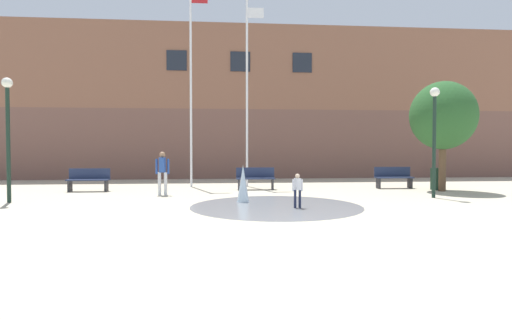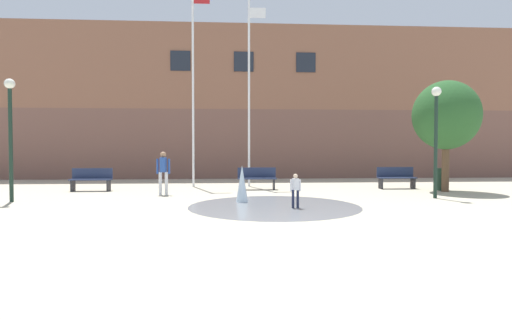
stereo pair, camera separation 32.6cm
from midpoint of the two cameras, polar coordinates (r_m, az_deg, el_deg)
ground_plane at (r=7.31m, az=3.41°, el=-11.85°), size 100.00×100.00×0.00m
library_building at (r=25.54m, az=-1.61°, el=7.61°), size 36.00×6.05×8.71m
splash_fountain at (r=12.24m, az=1.14°, el=-5.04°), size 5.06×5.06×1.19m
park_bench_far_left at (r=17.27m, az=-21.97°, el=-2.54°), size 1.60×0.44×0.91m
park_bench_left_of_flagpoles at (r=16.59m, az=0.69°, el=-2.59°), size 1.60×0.44×0.91m
park_bench_near_trashcan at (r=18.06m, az=19.89°, el=-2.34°), size 1.60×0.44×0.91m
adult_watching at (r=14.97m, az=-12.50°, el=-1.34°), size 0.50×0.35×1.59m
child_running at (r=11.48m, az=6.47°, el=-3.99°), size 0.31×0.24×0.99m
flagpole_left at (r=18.22m, az=-8.39°, el=11.20°), size 0.80×0.10×8.96m
flagpole_right at (r=18.13m, az=-0.40°, el=10.33°), size 0.80×0.10×8.38m
lamp_post_left_lane at (r=14.87m, az=-31.14°, el=4.72°), size 0.32×0.32×3.93m
lamp_post_right_lane at (r=15.03m, az=24.89°, el=4.51°), size 0.32×0.32×3.81m
trash_can at (r=18.05m, az=25.37°, el=-2.49°), size 0.56×0.56×0.90m
street_tree_near_building at (r=17.52m, az=26.01°, el=5.74°), size 2.54×2.54×4.37m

